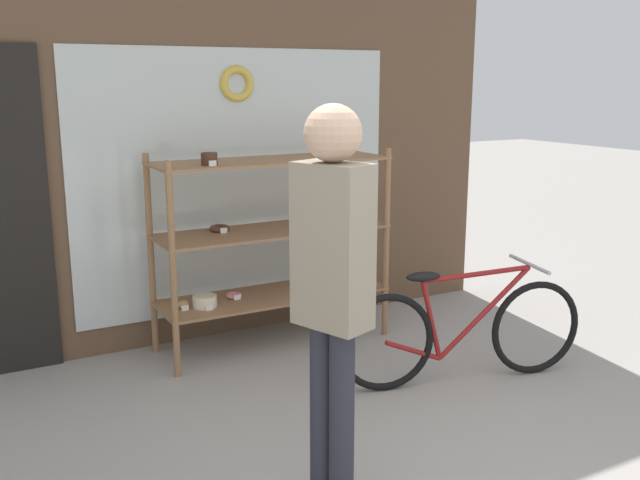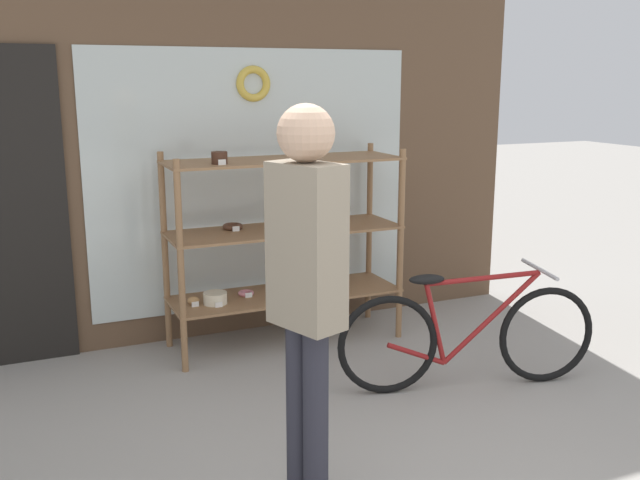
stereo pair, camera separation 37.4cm
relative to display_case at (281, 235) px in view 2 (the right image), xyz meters
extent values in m
cube|color=brown|center=(-0.27, 0.41, 1.08)|extent=(4.77, 0.08, 3.77)
cube|color=silver|center=(-0.07, 0.36, 0.35)|extent=(2.44, 0.02, 1.90)
cube|color=black|center=(-1.81, 0.36, 0.25)|extent=(0.84, 0.03, 2.10)
torus|color=gold|center=(-0.07, 0.34, 1.05)|extent=(0.26, 0.06, 0.26)
cylinder|color=#8E6642|center=(-0.78, -0.25, -0.10)|extent=(0.04, 0.04, 1.40)
cylinder|color=#8E6642|center=(0.83, -0.25, -0.10)|extent=(0.04, 0.04, 1.40)
cylinder|color=#8E6642|center=(-0.78, 0.25, -0.10)|extent=(0.04, 0.04, 1.40)
cylinder|color=#8E6642|center=(0.83, 0.25, -0.10)|extent=(0.04, 0.04, 1.40)
cube|color=#8E6642|center=(0.03, 0.00, -0.44)|extent=(1.65, 0.54, 0.02)
cube|color=#8E6642|center=(0.03, 0.00, 0.03)|extent=(1.65, 0.54, 0.02)
cube|color=#8E6642|center=(0.03, 0.00, 0.53)|extent=(1.65, 0.54, 0.02)
ellipsoid|color=tan|center=(0.40, 0.06, 0.08)|extent=(0.09, 0.08, 0.07)
cube|color=white|center=(0.40, 0.00, 0.06)|extent=(0.05, 0.00, 0.04)
torus|color=tan|center=(0.44, 0.03, -0.41)|extent=(0.15, 0.15, 0.04)
cube|color=white|center=(0.44, -0.05, -0.41)|extent=(0.05, 0.00, 0.04)
torus|color=pink|center=(-0.25, 0.06, -0.42)|extent=(0.11, 0.11, 0.03)
cube|color=white|center=(-0.25, 0.00, -0.41)|extent=(0.05, 0.00, 0.04)
ellipsoid|color=#AD7F4C|center=(-0.65, -0.01, -0.40)|extent=(0.08, 0.07, 0.06)
cube|color=white|center=(-0.65, -0.06, -0.41)|extent=(0.05, 0.00, 0.04)
cylinder|color=beige|center=(-0.51, -0.05, -0.39)|extent=(0.16, 0.16, 0.08)
cube|color=white|center=(-0.51, -0.13, -0.41)|extent=(0.05, 0.00, 0.04)
cylinder|color=#422619|center=(-0.47, -0.12, 0.58)|extent=(0.11, 0.11, 0.08)
cube|color=white|center=(-0.47, -0.18, 0.56)|extent=(0.05, 0.00, 0.04)
torus|color=#4C2D1E|center=(-0.32, 0.13, 0.06)|extent=(0.14, 0.14, 0.04)
cube|color=white|center=(-0.32, 0.05, 0.06)|extent=(0.05, 0.00, 0.04)
torus|color=black|center=(0.28, -1.07, -0.49)|extent=(0.62, 0.19, 0.62)
torus|color=black|center=(1.28, -1.32, -0.49)|extent=(0.62, 0.19, 0.62)
cylinder|color=maroon|center=(0.92, -1.23, -0.36)|extent=(0.60, 0.18, 0.58)
cylinder|color=maroon|center=(0.85, -1.21, -0.10)|extent=(0.71, 0.20, 0.07)
cylinder|color=maroon|center=(0.57, -1.14, -0.38)|extent=(0.16, 0.07, 0.52)
cylinder|color=maroon|center=(0.45, -1.11, -0.56)|extent=(0.37, 0.12, 0.17)
ellipsoid|color=black|center=(0.50, -1.13, -0.09)|extent=(0.24, 0.14, 0.06)
cylinder|color=#B2B2B7|center=(1.20, -1.30, -0.06)|extent=(0.13, 0.45, 0.02)
cylinder|color=#282833|center=(-0.62, -2.05, -0.37)|extent=(0.11, 0.11, 0.87)
cylinder|color=#282833|center=(-0.65, -1.94, -0.37)|extent=(0.11, 0.11, 0.87)
cube|color=gray|center=(-0.63, -2.00, 0.41)|extent=(0.28, 0.36, 0.69)
sphere|color=tan|center=(-0.63, -2.00, 0.87)|extent=(0.24, 0.24, 0.24)
camera|label=1|loc=(-2.06, -4.46, 1.08)|focal=40.00mm
camera|label=2|loc=(-1.72, -4.63, 1.08)|focal=40.00mm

